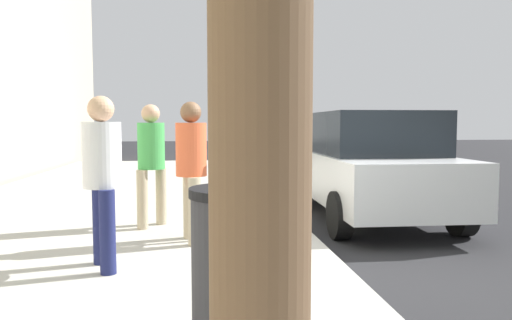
{
  "coord_description": "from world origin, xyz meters",
  "views": [
    {
      "loc": [
        -4.69,
        1.5,
        1.57
      ],
      "look_at": [
        1.78,
        0.68,
        1.08
      ],
      "focal_mm": 33.02,
      "sensor_mm": 36.0,
      "label": 1
    }
  ],
  "objects": [
    {
      "name": "ground_plane",
      "position": [
        0.0,
        0.0,
        0.0
      ],
      "size": [
        80.0,
        80.0,
        0.0
      ],
      "primitive_type": "plane",
      "color": "#232326",
      "rests_on": "ground"
    },
    {
      "name": "sidewalk_slab",
      "position": [
        0.0,
        3.0,
        0.07
      ],
      "size": [
        28.0,
        6.0,
        0.15
      ],
      "primitive_type": "cube",
      "color": "#A8A59E",
      "rests_on": "ground_plane"
    },
    {
      "name": "parking_meter",
      "position": [
        1.17,
        0.74,
        1.17
      ],
      "size": [
        0.36,
        0.12,
        1.41
      ],
      "color": "gray",
      "rests_on": "sidewalk_slab"
    },
    {
      "name": "pedestrian_at_meter",
      "position": [
        0.98,
        1.56,
        1.13
      ],
      "size": [
        0.51,
        0.37,
        1.69
      ],
      "rotation": [
        0.0,
        0.0,
        -1.39
      ],
      "color": "tan",
      "rests_on": "sidewalk_slab"
    },
    {
      "name": "pedestrian_bystander",
      "position": [
        0.01,
        2.41,
        1.14
      ],
      "size": [
        0.49,
        0.37,
        1.7
      ],
      "rotation": [
        0.0,
        0.0,
        -1.2
      ],
      "color": "#191E4C",
      "rests_on": "sidewalk_slab"
    },
    {
      "name": "parking_officer",
      "position": [
        1.91,
        2.12,
        1.14
      ],
      "size": [
        0.44,
        0.38,
        1.7
      ],
      "rotation": [
        0.0,
        0.0,
        -2.24
      ],
      "color": "tan",
      "rests_on": "sidewalk_slab"
    },
    {
      "name": "parked_sedan_near",
      "position": [
        2.82,
        -1.35,
        0.89
      ],
      "size": [
        4.45,
        2.06,
        1.77
      ],
      "color": "silver",
      "rests_on": "ground_plane"
    },
    {
      "name": "trash_bin",
      "position": [
        -1.67,
        1.26,
        0.66
      ],
      "size": [
        0.59,
        0.59,
        1.01
      ],
      "color": "#2D2D33",
      "rests_on": "sidewalk_slab"
    }
  ]
}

